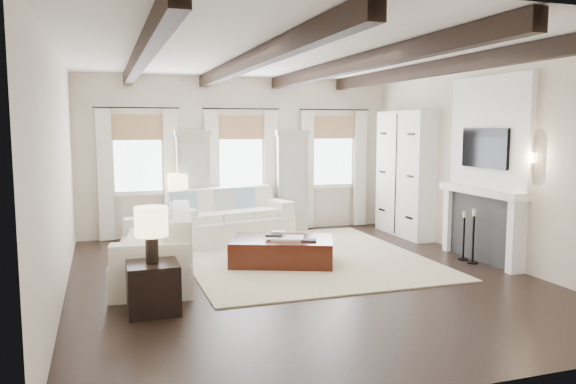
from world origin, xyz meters
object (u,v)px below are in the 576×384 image
object	(u,v)px
side_table_front	(153,288)
sofa_back	(228,220)
sofa_left	(159,251)
ottoman	(282,251)
side_table_back	(179,224)

from	to	relation	value
side_table_front	sofa_back	bearing A→B (deg)	65.45
sofa_left	ottoman	xyz separation A→B (m)	(1.94, 0.22, -0.19)
sofa_left	ottoman	size ratio (longest dim) A/B	1.53
sofa_left	side_table_front	world-z (taller)	sofa_left
sofa_back	side_table_back	bearing A→B (deg)	157.07
sofa_back	ottoman	bearing A→B (deg)	-79.23
sofa_back	sofa_left	distance (m)	2.81
sofa_back	side_table_back	world-z (taller)	sofa_back
ottoman	side_table_front	size ratio (longest dim) A/B	2.68
sofa_back	side_table_front	xyz separation A→B (m)	(-1.76, -3.85, -0.11)
ottoman	side_table_back	size ratio (longest dim) A/B	2.53
side_table_front	side_table_back	bearing A→B (deg)	78.52
sofa_back	sofa_left	size ratio (longest dim) A/B	1.03
side_table_back	ottoman	bearing A→B (deg)	-62.50
side_table_back	sofa_left	bearing A→B (deg)	-103.16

